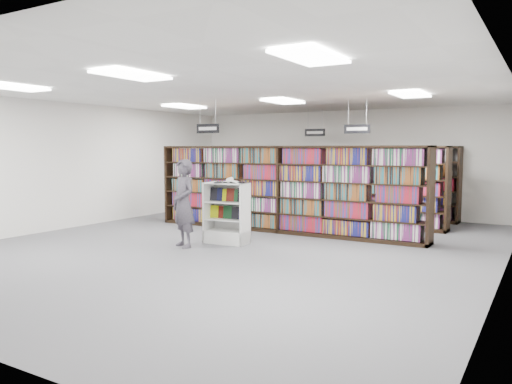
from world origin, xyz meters
The scene contains 20 objects.
floor centered at (0.00, 0.00, 0.00)m, with size 12.00×12.00×0.00m, color #545459.
ceiling centered at (0.00, 0.00, 3.20)m, with size 10.00×12.00×0.10m, color white.
wall_back centered at (0.00, 6.00, 1.60)m, with size 10.00×0.10×3.20m, color silver.
wall_left centered at (-5.00, 0.00, 1.60)m, with size 0.10×12.00×3.20m, color silver.
wall_right centered at (5.00, 0.00, 1.60)m, with size 0.10×12.00×3.20m, color silver.
bookshelf_row_near centered at (0.00, 2.00, 1.05)m, with size 7.00×0.60×2.10m.
bookshelf_row_mid centered at (0.00, 4.00, 1.05)m, with size 7.00×0.60×2.10m.
bookshelf_row_far centered at (0.00, 5.70, 1.05)m, with size 7.00×0.60×2.10m.
aisle_sign_left centered at (-1.50, 1.00, 2.53)m, with size 0.65×0.02×0.80m.
aisle_sign_right centered at (1.50, 3.00, 2.53)m, with size 0.65×0.02×0.80m.
aisle_sign_center centered at (-0.50, 5.00, 2.53)m, with size 0.65×0.02×0.80m.
troffer_front_left centered at (-3.00, -3.00, 3.16)m, with size 0.60×1.20×0.04m, color white.
troffer_front_center centered at (0.00, -3.00, 3.16)m, with size 0.60×1.20×0.04m, color white.
troffer_front_right centered at (3.00, -3.00, 3.16)m, with size 0.60×1.20×0.04m, color white.
troffer_back_left centered at (-3.00, 2.00, 3.16)m, with size 0.60×1.20×0.04m, color white.
troffer_back_center centered at (0.00, 2.00, 3.16)m, with size 0.60×1.20×0.04m, color white.
troffer_back_right centered at (3.00, 2.00, 3.16)m, with size 0.60×1.20×0.04m, color white.
endcap_display centered at (-0.36, 0.13, 0.46)m, with size 0.98×0.55×1.31m.
open_book centered at (-0.26, 0.10, 1.34)m, with size 0.75×0.59×0.13m.
shopper centered at (-0.89, -0.70, 0.91)m, with size 0.66×0.44×1.82m, color #4F4954.
Camera 1 is at (5.61, -8.71, 2.04)m, focal length 35.00 mm.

